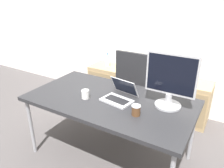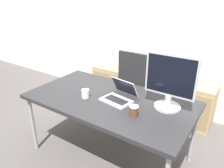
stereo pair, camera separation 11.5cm
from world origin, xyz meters
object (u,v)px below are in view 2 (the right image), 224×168
(water_bottle, at_px, (112,60))
(laptop_center, at_px, (119,96))
(monitor, at_px, (170,82))
(coffee_cup_brown, at_px, (134,111))
(coffee_cup_white, at_px, (85,94))
(office_chair, at_px, (139,97))
(cabinet_right, at_px, (194,104))
(cabinet_left, at_px, (112,83))

(water_bottle, distance_m, laptop_center, 1.46)
(monitor, xyz_separation_m, coffee_cup_brown, (-0.20, -0.31, -0.22))
(coffee_cup_white, bearing_deg, monitor, 19.08)
(water_bottle, xyz_separation_m, monitor, (1.34, -1.05, 0.29))
(office_chair, relative_size, laptop_center, 3.18)
(office_chair, height_order, monitor, monitor)
(office_chair, xyz_separation_m, coffee_cup_white, (-0.18, -0.92, 0.38))
(cabinet_right, height_order, coffee_cup_white, coffee_cup_white)
(cabinet_left, relative_size, coffee_cup_white, 6.70)
(coffee_cup_white, height_order, coffee_cup_brown, coffee_cup_brown)
(office_chair, distance_m, coffee_cup_white, 1.01)
(water_bottle, xyz_separation_m, coffee_cup_brown, (1.15, -1.36, 0.08))
(cabinet_left, relative_size, coffee_cup_brown, 6.32)
(coffee_cup_brown, bearing_deg, water_bottle, 130.01)
(office_chair, height_order, cabinet_left, office_chair)
(cabinet_right, xyz_separation_m, laptop_center, (-0.51, -1.17, 0.48))
(office_chair, bearing_deg, coffee_cup_brown, -66.51)
(laptop_center, bearing_deg, cabinet_right, 66.41)
(coffee_cup_white, bearing_deg, laptop_center, 25.73)
(laptop_center, distance_m, monitor, 0.54)
(coffee_cup_white, bearing_deg, coffee_cup_brown, -3.45)
(office_chair, relative_size, coffee_cup_brown, 11.19)
(cabinet_right, bearing_deg, coffee_cup_white, -122.11)
(office_chair, bearing_deg, water_bottle, 150.86)
(cabinet_left, bearing_deg, water_bottle, 90.00)
(office_chair, height_order, water_bottle, office_chair)
(cabinet_right, distance_m, coffee_cup_white, 1.64)
(coffee_cup_brown, bearing_deg, coffee_cup_white, 176.55)
(water_bottle, distance_m, coffee_cup_white, 1.44)
(laptop_center, relative_size, coffee_cup_white, 3.74)
(cabinet_right, bearing_deg, coffee_cup_brown, -99.83)
(water_bottle, bearing_deg, coffee_cup_white, -67.54)
(laptop_center, bearing_deg, water_bottle, 126.54)
(office_chair, height_order, cabinet_right, office_chair)
(water_bottle, relative_size, coffee_cup_white, 2.41)
(water_bottle, distance_m, coffee_cup_brown, 1.78)
(laptop_center, xyz_separation_m, coffee_cup_white, (-0.32, -0.15, 0.00))
(water_bottle, bearing_deg, monitor, -38.10)
(office_chair, xyz_separation_m, coffee_cup_brown, (0.42, -0.96, 0.38))
(water_bottle, height_order, laptop_center, laptop_center)
(cabinet_left, bearing_deg, laptop_center, -53.41)
(laptop_center, bearing_deg, office_chair, 100.39)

